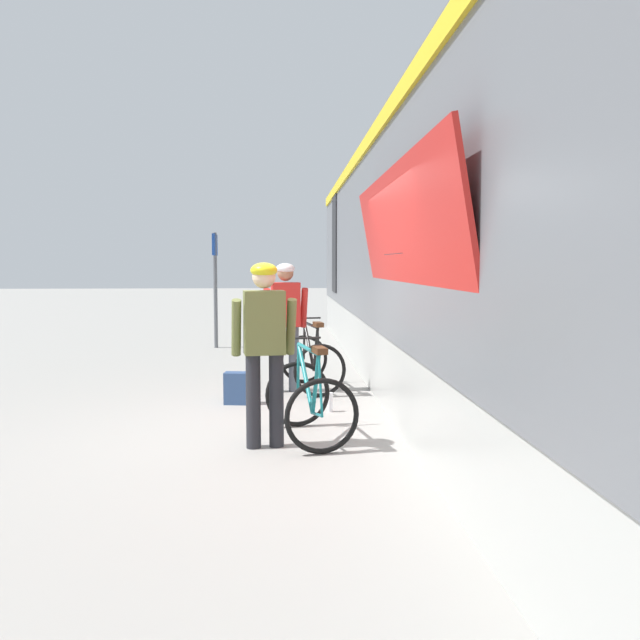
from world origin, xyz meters
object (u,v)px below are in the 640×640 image
backpack_on_platform (236,388)px  water_bottle_near_the_bikes (330,402)px  cyclist_near_in_olive (264,338)px  bicycle_far_black (312,361)px  cyclist_far_in_red (286,315)px  platform_sign_post (215,270)px  bicycle_near_teal (309,400)px  train_car (492,247)px

backpack_on_platform → water_bottle_near_the_bikes: (1.15, -0.49, -0.08)m
cyclist_near_in_olive → bicycle_far_black: bearing=78.4°
cyclist_far_in_red → platform_sign_post: size_ratio=0.73×
water_bottle_near_the_bikes → bicycle_far_black: bearing=97.0°
bicycle_near_teal → platform_sign_post: platform_sign_post is taller
train_car → bicycle_near_teal: train_car is taller
cyclist_near_in_olive → water_bottle_near_the_bikes: (0.72, 1.40, -0.94)m
cyclist_near_in_olive → platform_sign_post: size_ratio=0.73×
train_car → water_bottle_near_the_bikes: bearing=-162.8°
cyclist_near_in_olive → bicycle_near_teal: cyclist_near_in_olive is taller
bicycle_far_black → platform_sign_post: bearing=111.7°
bicycle_near_teal → backpack_on_platform: bearing=117.4°
bicycle_far_black → cyclist_far_in_red: bearing=-165.6°
train_car → platform_sign_post: (-4.11, 5.23, -0.34)m
backpack_on_platform → bicycle_far_black: bearing=47.3°
cyclist_far_in_red → backpack_on_platform: (-0.63, -0.74, -0.85)m
cyclist_far_in_red → bicycle_near_teal: size_ratio=1.48×
water_bottle_near_the_bikes → backpack_on_platform: bearing=156.8°
train_car → water_bottle_near_the_bikes: size_ratio=81.84×
bicycle_far_black → water_bottle_near_the_bikes: bearing=-83.0°
bicycle_far_black → backpack_on_platform: bearing=-139.7°
train_car → bicycle_near_teal: bearing=-143.1°
bicycle_far_black → platform_sign_post: size_ratio=0.49×
backpack_on_platform → platform_sign_post: size_ratio=0.17×
cyclist_far_in_red → platform_sign_post: (-1.46, 4.65, 0.57)m
cyclist_near_in_olive → water_bottle_near_the_bikes: cyclist_near_in_olive is taller
cyclist_near_in_olive → bicycle_near_teal: 0.82m
cyclist_near_in_olive → cyclist_far_in_red: bearing=85.6°
cyclist_near_in_olive → bicycle_near_teal: size_ratio=1.48×
train_car → backpack_on_platform: train_car is taller
cyclist_far_in_red → platform_sign_post: 4.90m
bicycle_far_black → cyclist_near_in_olive: bearing=-101.6°
train_car → platform_sign_post: 6.65m
bicycle_near_teal → bicycle_far_black: bearing=87.0°
cyclist_near_in_olive → backpack_on_platform: size_ratio=4.40×
bicycle_near_teal → water_bottle_near_the_bikes: bearing=76.0°
bicycle_near_teal → backpack_on_platform: bicycle_near_teal is taller
cyclist_near_in_olive → backpack_on_platform: 2.12m
water_bottle_near_the_bikes → cyclist_near_in_olive: bearing=-117.3°
cyclist_far_in_red → bicycle_far_black: 0.75m
backpack_on_platform → water_bottle_near_the_bikes: 1.25m
bicycle_near_teal → water_bottle_near_the_bikes: (0.29, 1.16, -0.29)m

